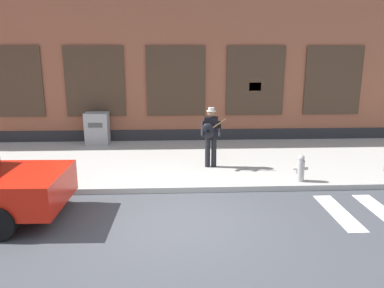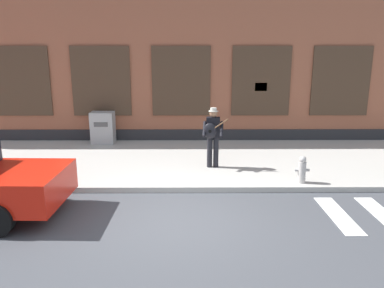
{
  "view_description": "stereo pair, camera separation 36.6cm",
  "coord_description": "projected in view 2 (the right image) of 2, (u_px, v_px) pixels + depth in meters",
  "views": [
    {
      "loc": [
        -0.05,
        -7.09,
        3.4
      ],
      "look_at": [
        0.36,
        1.86,
        1.17
      ],
      "focal_mm": 35.0,
      "sensor_mm": 36.0,
      "label": 1
    },
    {
      "loc": [
        0.31,
        -7.1,
        3.4
      ],
      "look_at": [
        0.36,
        1.86,
        1.17
      ],
      "focal_mm": 35.0,
      "sensor_mm": 36.0,
      "label": 2
    }
  ],
  "objects": [
    {
      "name": "utility_box",
      "position": [
        103.0,
        128.0,
        13.5
      ],
      "size": [
        0.81,
        0.61,
        1.14
      ],
      "color": "#9E9E9E",
      "rests_on": "sidewalk"
    },
    {
      "name": "sidewalk",
      "position": [
        180.0,
        161.0,
        11.66
      ],
      "size": [
        28.0,
        5.06,
        0.14
      ],
      "color": "#ADAAA3",
      "rests_on": "ground"
    },
    {
      "name": "ground_plane",
      "position": [
        175.0,
        221.0,
        7.7
      ],
      "size": [
        160.0,
        160.0,
        0.0
      ],
      "primitive_type": "plane",
      "color": "#424449"
    },
    {
      "name": "fire_hydrant",
      "position": [
        302.0,
        170.0,
        9.45
      ],
      "size": [
        0.38,
        0.2,
        0.7
      ],
      "color": "#B2ADA8",
      "rests_on": "sidewalk"
    },
    {
      "name": "building_backdrop",
      "position": [
        182.0,
        28.0,
        15.03
      ],
      "size": [
        28.0,
        4.06,
        8.62
      ],
      "color": "#99563D",
      "rests_on": "ground"
    },
    {
      "name": "busker",
      "position": [
        213.0,
        134.0,
        10.56
      ],
      "size": [
        0.71,
        0.56,
        1.72
      ],
      "color": "black",
      "rests_on": "sidewalk"
    }
  ]
}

